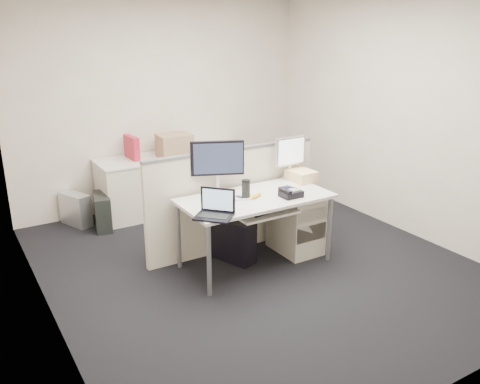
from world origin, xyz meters
TOP-DOWN VIEW (x-y plane):
  - floor at (0.00, 0.00)m, footprint 4.00×4.50m
  - wall_back at (0.00, 2.25)m, footprint 4.00×0.02m
  - wall_front at (0.00, -2.25)m, footprint 4.00×0.02m
  - wall_left at (-2.00, 0.00)m, footprint 0.02×4.50m
  - wall_right at (2.00, 0.00)m, footprint 0.02×4.50m
  - desk at (0.00, 0.00)m, footprint 1.50×0.75m
  - keyboard_tray at (0.00, -0.18)m, footprint 0.62×0.32m
  - drawer_pedestal at (0.55, 0.05)m, footprint 0.40×0.55m
  - cubicle_partition at (0.00, 0.45)m, footprint 2.00×0.06m
  - back_counter at (0.00, 1.93)m, footprint 2.00×0.60m
  - monitor_main at (-0.25, 0.32)m, footprint 0.57×0.40m
  - monitor_small at (0.65, 0.32)m, footprint 0.38×0.19m
  - laptop at (-0.62, -0.28)m, footprint 0.40×0.40m
  - trackball at (0.35, -0.05)m, footprint 0.15×0.15m
  - desk_phone at (0.30, -0.18)m, footprint 0.20×0.17m
  - paper_stack at (-0.12, 0.09)m, footprint 0.28×0.31m
  - sticky_pad at (-0.05, 0.00)m, footprint 0.08×0.08m
  - travel_mug at (-0.10, 0.02)m, footprint 0.10×0.10m
  - banana at (0.00, -0.02)m, footprint 0.17×0.11m
  - cellphone at (-0.15, 0.05)m, footprint 0.07×0.10m
  - manila_folders at (0.72, 0.20)m, footprint 0.25×0.31m
  - keyboard at (0.05, -0.14)m, footprint 0.50×0.26m
  - pc_tower_desk at (-0.15, 0.20)m, footprint 0.35×0.53m
  - pc_tower_spare_dark at (-1.05, 1.75)m, footprint 0.27×0.48m
  - pc_tower_spare_silver at (-1.30, 2.03)m, footprint 0.32×0.46m
  - cardboard_box_left at (-0.05, 1.81)m, footprint 0.42×0.33m
  - cardboard_box_right at (0.00, 1.94)m, footprint 0.39×0.31m
  - red_binder at (-0.55, 1.99)m, footprint 0.10×0.33m

SIDE VIEW (x-z plane):
  - floor at x=0.00m, z-range -0.01..0.00m
  - pc_tower_spare_silver at x=-1.30m, z-range 0.00..0.40m
  - pc_tower_spare_dark at x=-1.05m, z-range 0.00..0.42m
  - pc_tower_desk at x=-0.15m, z-range 0.00..0.46m
  - drawer_pedestal at x=0.55m, z-range 0.00..0.65m
  - back_counter at x=0.00m, z-range 0.00..0.72m
  - cubicle_partition at x=0.00m, z-range 0.00..1.10m
  - keyboard_tray at x=0.00m, z-range 0.61..0.63m
  - keyboard at x=0.05m, z-range 0.63..0.66m
  - desk at x=0.00m, z-range 0.30..1.03m
  - paper_stack at x=-0.12m, z-range 0.73..0.74m
  - sticky_pad at x=-0.05m, z-range 0.73..0.74m
  - cellphone at x=-0.15m, z-range 0.73..0.74m
  - banana at x=0.00m, z-range 0.73..0.77m
  - trackball at x=0.35m, z-range 0.73..0.78m
  - desk_phone at x=0.30m, z-range 0.73..0.79m
  - manila_folders at x=0.72m, z-range 0.73..0.84m
  - travel_mug at x=-0.10m, z-range 0.73..0.90m
  - laptop at x=-0.62m, z-range 0.73..0.97m
  - cardboard_box_right at x=0.00m, z-range 0.72..1.00m
  - red_binder at x=-0.55m, z-range 0.72..1.03m
  - cardboard_box_left at x=-0.05m, z-range 0.72..1.03m
  - monitor_small at x=0.65m, z-range 0.73..1.19m
  - monitor_main at x=-0.25m, z-range 0.73..1.26m
  - wall_back at x=0.00m, z-range 0.00..2.70m
  - wall_front at x=0.00m, z-range 0.00..2.70m
  - wall_left at x=-2.00m, z-range 0.00..2.70m
  - wall_right at x=2.00m, z-range 0.00..2.70m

